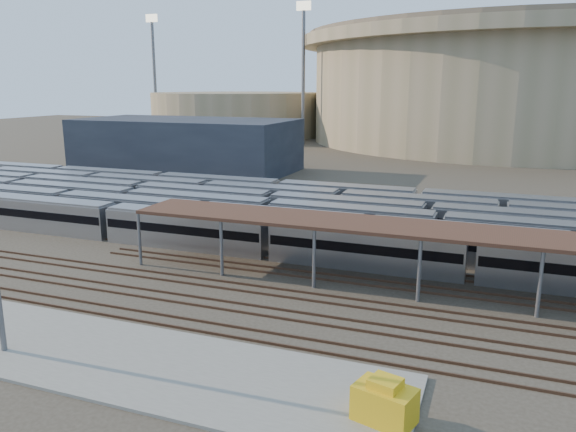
% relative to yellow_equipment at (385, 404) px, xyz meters
% --- Properties ---
extents(ground, '(420.00, 420.00, 0.00)m').
position_rel_yellow_equipment_xyz_m(ground, '(-18.50, 15.88, -1.12)').
color(ground, '#383026').
rests_on(ground, ground).
extents(apron, '(50.00, 9.00, 0.20)m').
position_rel_yellow_equipment_xyz_m(apron, '(-23.50, 0.88, -1.02)').
color(apron, gray).
rests_on(apron, ground).
extents(subway_trains, '(124.56, 23.90, 3.60)m').
position_rel_yellow_equipment_xyz_m(subway_trains, '(-20.09, 34.38, 0.68)').
color(subway_trains, '#A4A5A9').
rests_on(subway_trains, ground).
extents(inspection_shed, '(60.30, 6.00, 5.30)m').
position_rel_yellow_equipment_xyz_m(inspection_shed, '(3.50, 19.88, 3.86)').
color(inspection_shed, slate).
rests_on(inspection_shed, ground).
extents(empty_tracks, '(170.00, 9.62, 0.18)m').
position_rel_yellow_equipment_xyz_m(empty_tracks, '(-18.50, 10.88, -1.03)').
color(empty_tracks, '#4C3323').
rests_on(empty_tracks, ground).
extents(stadium, '(124.00, 124.00, 32.50)m').
position_rel_yellow_equipment_xyz_m(stadium, '(6.50, 155.88, 15.35)').
color(stadium, gray).
rests_on(stadium, ground).
extents(secondary_arena, '(56.00, 56.00, 14.00)m').
position_rel_yellow_equipment_xyz_m(secondary_arena, '(-78.50, 145.88, 5.88)').
color(secondary_arena, gray).
rests_on(secondary_arena, ground).
extents(service_building, '(42.00, 20.00, 10.00)m').
position_rel_yellow_equipment_xyz_m(service_building, '(-53.50, 70.88, 3.88)').
color(service_building, '#1E232D').
rests_on(service_building, ground).
extents(floodlight_0, '(4.00, 1.00, 38.40)m').
position_rel_yellow_equipment_xyz_m(floodlight_0, '(-48.50, 125.88, 19.53)').
color(floodlight_0, slate).
rests_on(floodlight_0, ground).
extents(floodlight_1, '(4.00, 1.00, 38.40)m').
position_rel_yellow_equipment_xyz_m(floodlight_1, '(-103.50, 135.88, 19.53)').
color(floodlight_1, slate).
rests_on(floodlight_1, ground).
extents(floodlight_3, '(4.00, 1.00, 38.40)m').
position_rel_yellow_equipment_xyz_m(floodlight_3, '(-28.50, 175.88, 19.53)').
color(floodlight_3, slate).
rests_on(floodlight_3, ground).
extents(yellow_equipment, '(3.33, 2.57, 1.84)m').
position_rel_yellow_equipment_xyz_m(yellow_equipment, '(0.00, 0.00, 0.00)').
color(yellow_equipment, gold).
rests_on(yellow_equipment, apron).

